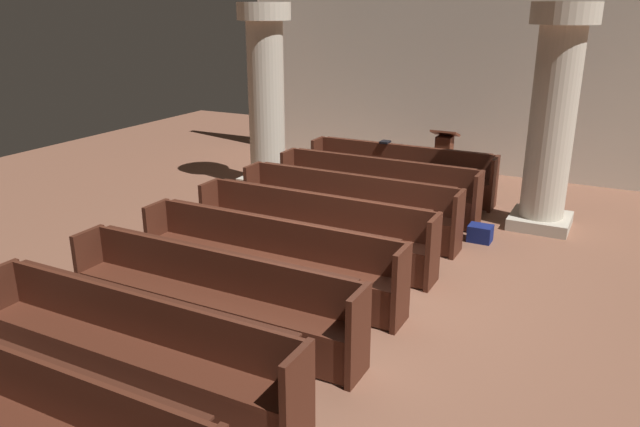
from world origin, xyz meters
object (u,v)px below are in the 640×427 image
(pillar_aisle_side, at_px, (553,116))
(pew_row_2, at_px, (348,204))
(pew_row_6, at_px, (133,345))
(hymn_book, at_px, (385,142))
(pew_row_7, at_px, (21,418))
(pew_row_1, at_px, (377,185))
(kneeler_box_navy, at_px, (480,233))
(pew_row_5, at_px, (211,294))
(lectern, at_px, (443,163))
(pillar_far_side, at_px, (266,94))
(pew_row_4, at_px, (269,256))
(pew_row_3, at_px, (313,227))
(pew_row_0, at_px, (400,170))

(pillar_aisle_side, bearing_deg, pew_row_2, -145.97)
(pew_row_6, height_order, hymn_book, hymn_book)
(pew_row_7, height_order, hymn_book, hymn_book)
(pew_row_1, bearing_deg, kneeler_box_navy, -14.71)
(pew_row_5, relative_size, lectern, 3.07)
(pew_row_1, height_order, pew_row_2, same)
(pew_row_1, relative_size, hymn_book, 16.65)
(pillar_far_side, xyz_separation_m, kneeler_box_navy, (4.23, -1.06, -1.59))
(pew_row_2, height_order, pew_row_6, same)
(pew_row_4, height_order, kneeler_box_navy, pew_row_4)
(lectern, bearing_deg, pillar_aisle_side, -36.02)
(pew_row_6, distance_m, kneeler_box_navy, 5.34)
(pew_row_1, distance_m, lectern, 2.07)
(pew_row_7, distance_m, lectern, 8.60)
(pew_row_3, xyz_separation_m, pillar_far_side, (-2.42, 2.78, 1.23))
(pew_row_0, relative_size, kneeler_box_navy, 10.03)
(pew_row_1, xyz_separation_m, pew_row_5, (0.00, -4.39, 0.00))
(lectern, bearing_deg, pew_row_0, -118.94)
(pew_row_2, bearing_deg, pillar_aisle_side, 34.03)
(pew_row_1, height_order, pew_row_3, same)
(pew_row_2, relative_size, hymn_book, 16.65)
(pew_row_0, distance_m, hymn_book, 0.60)
(pillar_far_side, bearing_deg, pew_row_2, -34.84)
(pew_row_2, xyz_separation_m, pillar_aisle_side, (2.47, 1.67, 1.23))
(pew_row_4, distance_m, lectern, 5.32)
(lectern, height_order, hymn_book, lectern)
(hymn_book, bearing_deg, pew_row_7, -87.25)
(pew_row_3, bearing_deg, pew_row_5, -90.00)
(pew_row_2, xyz_separation_m, pew_row_3, (0.00, -1.10, 0.00))
(pillar_far_side, bearing_deg, pew_row_4, -58.01)
(pillar_far_side, relative_size, hymn_book, 16.40)
(pew_row_3, relative_size, pillar_aisle_side, 1.01)
(pew_row_0, relative_size, pew_row_3, 1.00)
(pew_row_2, bearing_deg, pew_row_3, -90.00)
(pew_row_6, xyz_separation_m, pillar_far_side, (-2.42, 6.07, 1.23))
(pew_row_0, relative_size, pew_row_2, 1.00)
(pew_row_4, bearing_deg, pew_row_1, 90.00)
(pew_row_2, height_order, pew_row_3, same)
(hymn_book, xyz_separation_m, kneeler_box_navy, (2.18, -1.76, -0.78))
(pew_row_1, xyz_separation_m, pew_row_6, (0.00, -5.48, 0.00))
(pew_row_3, relative_size, pew_row_6, 1.00)
(pillar_far_side, bearing_deg, pillar_aisle_side, -0.20)
(pew_row_4, xyz_separation_m, pillar_far_side, (-2.42, 3.88, 1.23))
(pew_row_0, height_order, pew_row_1, same)
(lectern, bearing_deg, pew_row_7, -93.35)
(pew_row_5, bearing_deg, kneeler_box_navy, 65.24)
(lectern, bearing_deg, pew_row_4, -95.43)
(pew_row_3, height_order, pillar_far_side, pillar_far_side)
(pew_row_7, bearing_deg, hymn_book, 92.75)
(kneeler_box_navy, bearing_deg, pew_row_2, -160.96)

